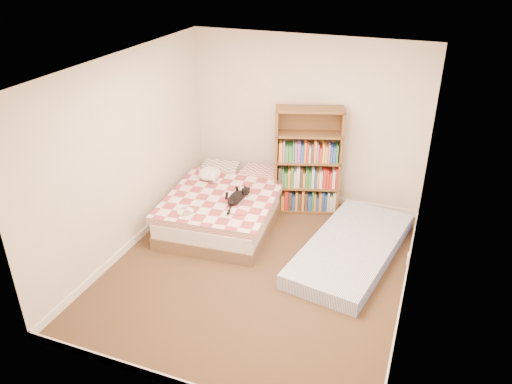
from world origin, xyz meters
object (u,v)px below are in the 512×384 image
(bookshelf, at_px, (307,174))
(floor_mattress, at_px, (351,249))
(bed, at_px, (226,205))
(white_dog, at_px, (210,174))
(black_cat, at_px, (237,197))

(bookshelf, height_order, floor_mattress, bookshelf)
(bookshelf, relative_size, floor_mattress, 0.72)
(bed, distance_m, white_dog, 0.55)
(bed, height_order, black_cat, black_cat)
(bed, xyz_separation_m, white_dog, (-0.37, 0.26, 0.32))
(bed, xyz_separation_m, black_cat, (0.27, -0.23, 0.30))
(floor_mattress, xyz_separation_m, white_dog, (-2.23, 0.52, 0.47))
(bed, bearing_deg, floor_mattress, -12.85)
(black_cat, xyz_separation_m, white_dog, (-0.64, 0.49, 0.02))
(bed, relative_size, bookshelf, 1.33)
(bookshelf, distance_m, floor_mattress, 1.43)
(floor_mattress, relative_size, black_cat, 3.28)
(bed, relative_size, floor_mattress, 0.96)
(floor_mattress, bearing_deg, black_cat, -171.22)
(bookshelf, height_order, white_dog, bookshelf)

